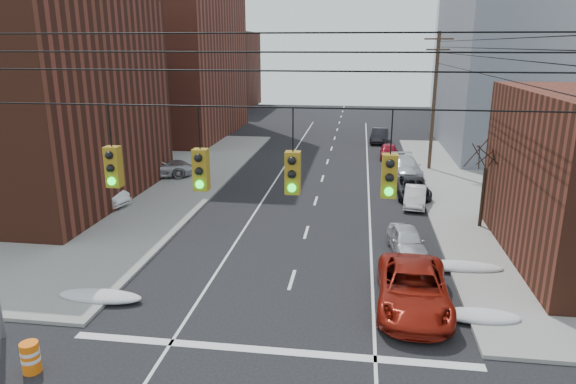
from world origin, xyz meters
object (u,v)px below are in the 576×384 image
(lot_car_a, at_px, (95,194))
(parked_car_e, at_px, (389,151))
(parked_car_d, at_px, (406,167))
(parked_car_f, at_px, (379,136))
(parked_car_a, at_px, (407,241))
(construction_barrel, at_px, (31,357))
(lot_car_b, at_px, (158,167))
(parked_car_b, at_px, (415,196))
(red_pickup, at_px, (413,289))
(parked_car_c, at_px, (412,188))
(lot_car_d, at_px, (48,178))
(lot_car_c, at_px, (11,201))

(lot_car_a, bearing_deg, parked_car_e, -34.69)
(parked_car_d, distance_m, parked_car_f, 14.40)
(parked_car_a, bearing_deg, construction_barrel, -144.48)
(parked_car_a, height_order, parked_car_f, parked_car_f)
(lot_car_b, bearing_deg, parked_car_b, -122.54)
(red_pickup, relative_size, construction_barrel, 5.79)
(parked_car_c, bearing_deg, parked_car_e, 92.29)
(red_pickup, bearing_deg, lot_car_d, 152.55)
(lot_car_a, xyz_separation_m, lot_car_c, (-4.54, -1.73, -0.11))
(parked_car_f, relative_size, lot_car_c, 1.04)
(parked_car_b, bearing_deg, lot_car_d, -172.30)
(parked_car_a, distance_m, construction_barrel, 16.93)
(red_pickup, xyz_separation_m, lot_car_c, (-23.30, 8.74, -0.04))
(parked_car_c, height_order, lot_car_a, lot_car_a)
(red_pickup, bearing_deg, parked_car_e, 91.27)
(parked_car_c, distance_m, lot_car_d, 25.34)
(lot_car_d, bearing_deg, lot_car_c, -154.45)
(parked_car_a, height_order, lot_car_c, lot_car_c)
(parked_car_a, xyz_separation_m, parked_car_f, (-0.42, 30.28, 0.08))
(parked_car_a, height_order, parked_car_c, parked_car_a)
(lot_car_b, bearing_deg, red_pickup, -155.19)
(parked_car_a, distance_m, parked_car_f, 30.28)
(red_pickup, height_order, parked_car_d, red_pickup)
(parked_car_b, height_order, lot_car_c, lot_car_c)
(parked_car_d, bearing_deg, lot_car_c, -157.85)
(lot_car_d, distance_m, construction_barrel, 22.59)
(lot_car_c, bearing_deg, lot_car_a, -66.25)
(parked_car_d, bearing_deg, parked_car_a, -99.45)
(lot_car_c, bearing_deg, construction_barrel, -140.06)
(construction_barrel, bearing_deg, lot_car_b, 102.56)
(lot_car_c, relative_size, lot_car_d, 0.94)
(parked_car_f, bearing_deg, lot_car_c, -123.45)
(parked_car_c, distance_m, lot_car_a, 20.82)
(parked_car_b, relative_size, construction_barrel, 3.68)
(parked_car_b, relative_size, lot_car_c, 0.87)
(parked_car_a, bearing_deg, lot_car_d, 154.75)
(parked_car_d, bearing_deg, lot_car_b, -174.93)
(lot_car_a, bearing_deg, parked_car_a, -91.64)
(red_pickup, distance_m, parked_car_d, 21.58)
(parked_car_d, distance_m, construction_barrel, 30.62)
(lot_car_a, bearing_deg, lot_car_c, 123.74)
(parked_car_f, bearing_deg, construction_barrel, -99.14)
(parked_car_a, xyz_separation_m, construction_barrel, (-12.49, -11.43, -0.13))
(parked_car_a, xyz_separation_m, lot_car_d, (-24.07, 7.96, 0.28))
(lot_car_b, height_order, lot_car_d, lot_car_d)
(parked_car_f, bearing_deg, parked_car_d, -76.63)
(parked_car_a, xyz_separation_m, lot_car_c, (-23.52, 3.19, 0.12))
(red_pickup, distance_m, parked_car_c, 15.76)
(lot_car_d, height_order, construction_barrel, lot_car_d)
(parked_car_a, bearing_deg, red_pickup, -99.16)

